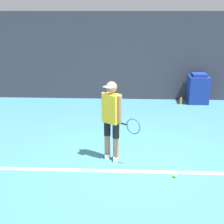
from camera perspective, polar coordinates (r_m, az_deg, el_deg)
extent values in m
plane|color=teal|center=(6.29, 3.06, -9.85)|extent=(24.00, 24.00, 0.00)
cube|color=#383842|center=(10.71, 3.09, 10.09)|extent=(24.00, 0.10, 2.94)
cube|color=white|center=(6.08, 3.07, -10.80)|extent=(21.60, 0.10, 0.01)
cylinder|color=#A37556|center=(6.54, -0.85, -6.25)|extent=(0.12, 0.12, 0.49)
cylinder|color=black|center=(6.39, -0.87, -2.99)|extent=(0.14, 0.14, 0.30)
cube|color=white|center=(6.63, -0.85, -7.89)|extent=(0.10, 0.24, 0.08)
cylinder|color=#A37556|center=(6.42, 0.70, -6.74)|extent=(0.12, 0.12, 0.49)
cylinder|color=black|center=(6.27, 0.72, -3.43)|extent=(0.14, 0.14, 0.30)
cube|color=white|center=(6.51, 0.70, -8.40)|extent=(0.10, 0.24, 0.08)
cube|color=yellow|center=(6.18, -0.09, 0.65)|extent=(0.39, 0.36, 0.59)
sphere|color=#A37556|center=(6.07, -0.09, 4.58)|extent=(0.22, 0.22, 0.22)
cube|color=white|center=(5.99, -0.67, 4.59)|extent=(0.22, 0.20, 0.02)
cylinder|color=#A37556|center=(6.29, -1.52, 1.13)|extent=(0.09, 0.09, 0.55)
cylinder|color=#A37556|center=(6.06, 1.39, 0.47)|extent=(0.09, 0.09, 0.55)
cylinder|color=black|center=(6.10, 2.06, -2.16)|extent=(0.17, 0.13, 0.03)
torus|color=#2851B2|center=(5.98, 3.92, -2.63)|extent=(0.27, 0.19, 0.31)
sphere|color=#D1E533|center=(5.99, 11.40, -11.35)|extent=(0.07, 0.07, 0.07)
cube|color=navy|center=(10.76, 15.44, 3.96)|extent=(0.65, 0.61, 0.90)
cube|color=navy|center=(10.66, 15.66, 6.56)|extent=(0.45, 0.43, 0.10)
cylinder|color=orange|center=(10.55, 12.47, 2.04)|extent=(0.08, 0.08, 0.23)
cylinder|color=black|center=(10.52, 12.52, 2.71)|extent=(0.04, 0.04, 0.02)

